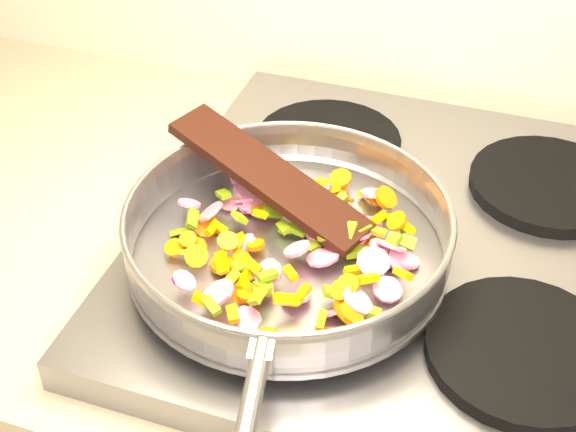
% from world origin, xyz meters
% --- Properties ---
extents(cooktop, '(0.60, 0.60, 0.04)m').
position_xyz_m(cooktop, '(-0.70, 1.67, 0.92)').
color(cooktop, '#939399').
rests_on(cooktop, counter_top).
extents(grate_fl, '(0.19, 0.19, 0.02)m').
position_xyz_m(grate_fl, '(-0.84, 1.52, 0.95)').
color(grate_fl, black).
rests_on(grate_fl, cooktop).
extents(grate_fr, '(0.19, 0.19, 0.02)m').
position_xyz_m(grate_fr, '(-0.56, 1.52, 0.95)').
color(grate_fr, black).
rests_on(grate_fr, cooktop).
extents(grate_bl, '(0.19, 0.19, 0.02)m').
position_xyz_m(grate_bl, '(-0.84, 1.81, 0.95)').
color(grate_bl, black).
rests_on(grate_bl, cooktop).
extents(grate_br, '(0.19, 0.19, 0.02)m').
position_xyz_m(grate_br, '(-0.56, 1.81, 0.95)').
color(grate_br, black).
rests_on(grate_br, cooktop).
extents(saute_pan, '(0.39, 0.55, 0.06)m').
position_xyz_m(saute_pan, '(-0.82, 1.57, 0.99)').
color(saute_pan, '#9E9EA5').
rests_on(saute_pan, grate_fl).
extents(vegetable_heap, '(0.28, 0.29, 0.05)m').
position_xyz_m(vegetable_heap, '(-0.80, 1.58, 0.98)').
color(vegetable_heap, '#729A13').
rests_on(vegetable_heap, saute_pan).
extents(wooden_spatula, '(0.26, 0.14, 0.07)m').
position_xyz_m(wooden_spatula, '(-0.86, 1.64, 1.01)').
color(wooden_spatula, black).
rests_on(wooden_spatula, saute_pan).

